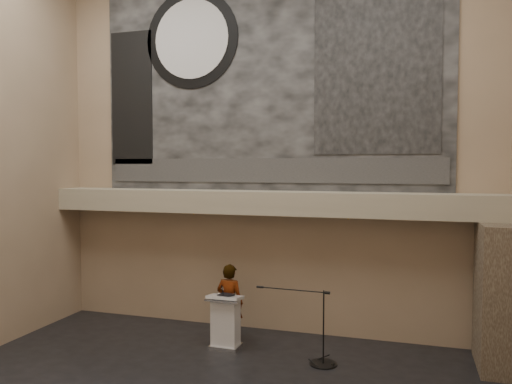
% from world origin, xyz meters
% --- Properties ---
extents(wall_back, '(10.00, 0.02, 8.50)m').
position_xyz_m(wall_back, '(0.00, 4.00, 4.25)').
color(wall_back, '#8A7358').
rests_on(wall_back, floor).
extents(soffit, '(10.00, 0.80, 0.50)m').
position_xyz_m(soffit, '(0.00, 3.60, 2.95)').
color(soffit, gray).
rests_on(soffit, wall_back).
extents(sprinkler_left, '(0.04, 0.04, 0.06)m').
position_xyz_m(sprinkler_left, '(-1.60, 3.55, 2.67)').
color(sprinkler_left, '#B2893D').
rests_on(sprinkler_left, soffit).
extents(sprinkler_right, '(0.04, 0.04, 0.06)m').
position_xyz_m(sprinkler_right, '(1.90, 3.55, 2.67)').
color(sprinkler_right, '#B2893D').
rests_on(sprinkler_right, soffit).
extents(banner, '(8.00, 0.05, 5.00)m').
position_xyz_m(banner, '(0.00, 3.97, 5.70)').
color(banner, black).
rests_on(banner, wall_back).
extents(banner_text_strip, '(7.76, 0.02, 0.55)m').
position_xyz_m(banner_text_strip, '(0.00, 3.93, 3.65)').
color(banner_text_strip, '#2D2D2D').
rests_on(banner_text_strip, banner).
extents(banner_clock_rim, '(2.30, 0.02, 2.30)m').
position_xyz_m(banner_clock_rim, '(-1.80, 3.93, 6.70)').
color(banner_clock_rim, black).
rests_on(banner_clock_rim, banner).
extents(banner_clock_face, '(1.84, 0.02, 1.84)m').
position_xyz_m(banner_clock_face, '(-1.80, 3.91, 6.70)').
color(banner_clock_face, silver).
rests_on(banner_clock_face, banner).
extents(banner_building_print, '(2.60, 0.02, 3.60)m').
position_xyz_m(banner_building_print, '(2.40, 3.93, 5.80)').
color(banner_building_print, black).
rests_on(banner_building_print, banner).
extents(banner_brick_print, '(1.10, 0.02, 3.20)m').
position_xyz_m(banner_brick_print, '(-3.40, 3.93, 5.40)').
color(banner_brick_print, black).
rests_on(banner_brick_print, banner).
extents(stone_pier, '(0.60, 1.40, 2.70)m').
position_xyz_m(stone_pier, '(4.65, 3.15, 1.35)').
color(stone_pier, '#433629').
rests_on(stone_pier, floor).
extents(lectern, '(0.68, 0.50, 1.13)m').
position_xyz_m(lectern, '(-0.46, 2.59, 0.55)').
color(lectern, silver).
rests_on(lectern, floor).
extents(binder, '(0.33, 0.29, 0.04)m').
position_xyz_m(binder, '(-0.44, 2.55, 1.12)').
color(binder, black).
rests_on(binder, lectern).
extents(papers, '(0.27, 0.32, 0.00)m').
position_xyz_m(papers, '(-0.53, 2.58, 1.10)').
color(papers, white).
rests_on(papers, lectern).
extents(speaker_person, '(0.65, 0.46, 1.66)m').
position_xyz_m(speaker_person, '(-0.54, 3.03, 0.83)').
color(speaker_person, white).
rests_on(speaker_person, floor).
extents(mic_stand, '(1.60, 0.52, 1.42)m').
position_xyz_m(mic_stand, '(1.55, 2.35, 0.22)').
color(mic_stand, black).
rests_on(mic_stand, floor).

